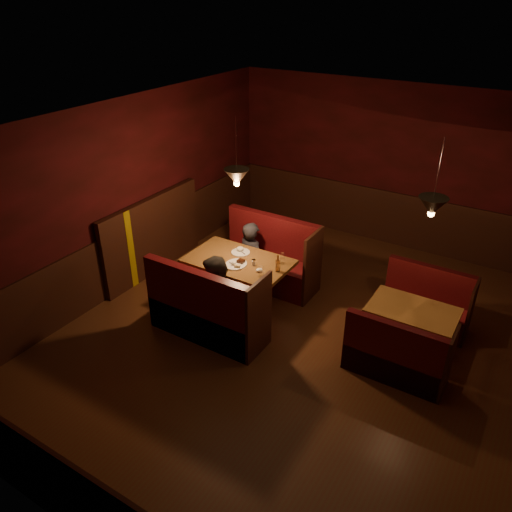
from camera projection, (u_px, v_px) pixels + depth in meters
The scene contains 9 objects.
room at pixel (284, 266), 6.51m from camera, with size 6.02×7.02×2.92m.
main_table at pixel (239, 271), 7.24m from camera, with size 1.49×0.91×1.04m.
main_bench_far at pixel (270, 263), 7.99m from camera, with size 1.64×0.59×1.12m.
main_bench_near at pixel (206, 315), 6.73m from camera, with size 1.64×0.59×1.12m.
second_table at pixel (411, 319), 6.46m from camera, with size 1.11×0.71×0.62m.
second_bench_far at pixel (425, 307), 7.03m from camera, with size 1.22×0.46×0.87m.
second_bench_near at pixel (395, 360), 6.04m from camera, with size 1.22×0.46×0.87m.
diner_a at pixel (252, 244), 7.79m from camera, with size 0.52×0.34×1.43m, color #22222B.
diner_b at pixel (217, 285), 6.66m from camera, with size 0.72×0.56×1.49m, color black.
Camera 1 is at (2.39, -4.95, 4.29)m, focal length 35.00 mm.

